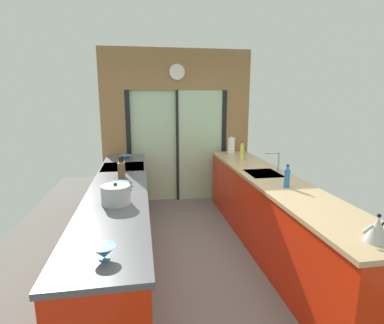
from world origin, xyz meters
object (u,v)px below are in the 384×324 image
(stock_pot, at_px, (116,195))
(soap_bottle_near, at_px, (287,178))
(soap_bottle_far, at_px, (242,152))
(mixing_bowl_far, at_px, (126,157))
(mixing_bowl_near, at_px, (104,252))
(knife_block, at_px, (122,170))
(mixing_bowl_mid, at_px, (120,185))
(oven_range, at_px, (125,198))
(kettle, at_px, (378,229))
(paper_towel_roll, at_px, (231,146))

(stock_pot, relative_size, soap_bottle_near, 1.08)
(stock_pot, xyz_separation_m, soap_bottle_far, (1.78, 1.74, 0.04))
(mixing_bowl_far, distance_m, stock_pot, 2.07)
(soap_bottle_near, distance_m, soap_bottle_far, 1.51)
(mixing_bowl_near, bearing_deg, knife_block, 90.00)
(mixing_bowl_mid, relative_size, soap_bottle_far, 0.72)
(soap_bottle_near, bearing_deg, oven_range, 143.37)
(mixing_bowl_far, bearing_deg, soap_bottle_far, -10.53)
(oven_range, relative_size, soap_bottle_near, 3.68)
(stock_pot, height_order, kettle, kettle)
(soap_bottle_far, bearing_deg, stock_pot, -135.70)
(mixing_bowl_far, distance_m, paper_towel_roll, 1.80)
(mixing_bowl_near, xyz_separation_m, kettle, (1.78, -0.07, 0.04))
(stock_pot, relative_size, paper_towel_roll, 0.89)
(mixing_bowl_mid, distance_m, kettle, 2.37)
(oven_range, bearing_deg, kettle, -55.63)
(mixing_bowl_far, height_order, paper_towel_roll, paper_towel_roll)
(soap_bottle_far, bearing_deg, mixing_bowl_mid, -145.16)
(mixing_bowl_far, bearing_deg, mixing_bowl_near, -90.00)
(oven_range, relative_size, mixing_bowl_near, 6.24)
(mixing_bowl_mid, relative_size, kettle, 0.86)
(knife_block, distance_m, kettle, 2.66)
(mixing_bowl_near, xyz_separation_m, knife_block, (0.00, 1.90, 0.06))
(stock_pot, xyz_separation_m, kettle, (1.78, -1.06, 0.00))
(mixing_bowl_near, relative_size, mixing_bowl_far, 0.75)
(kettle, distance_m, soap_bottle_near, 1.30)
(mixing_bowl_near, height_order, kettle, kettle)
(stock_pot, bearing_deg, oven_range, 90.67)
(oven_range, xyz_separation_m, kettle, (1.80, -2.63, 0.55))
(mixing_bowl_mid, bearing_deg, mixing_bowl_near, -90.00)
(oven_range, relative_size, stock_pot, 3.39)
(mixing_bowl_far, height_order, stock_pot, stock_pot)
(mixing_bowl_far, bearing_deg, stock_pot, -90.00)
(oven_range, xyz_separation_m, soap_bottle_far, (1.80, 0.17, 0.59))
(mixing_bowl_near, bearing_deg, paper_towel_roll, 61.65)
(oven_range, xyz_separation_m, knife_block, (0.02, -0.66, 0.57))
(knife_block, bearing_deg, paper_towel_roll, 38.20)
(mixing_bowl_near, relative_size, mixing_bowl_mid, 0.71)
(oven_range, xyz_separation_m, soap_bottle_near, (1.80, -1.34, 0.57))
(mixing_bowl_near, height_order, soap_bottle_far, soap_bottle_far)
(mixing_bowl_near, bearing_deg, kettle, -2.39)
(knife_block, relative_size, stock_pot, 1.01)
(knife_block, height_order, soap_bottle_far, soap_bottle_far)
(paper_towel_roll, bearing_deg, soap_bottle_far, -90.00)
(oven_range, distance_m, mixing_bowl_near, 2.61)
(mixing_bowl_near, relative_size, knife_block, 0.54)
(mixing_bowl_mid, relative_size, knife_block, 0.76)
(kettle, relative_size, soap_bottle_far, 0.84)
(soap_bottle_near, bearing_deg, mixing_bowl_far, 134.10)
(knife_block, xyz_separation_m, stock_pot, (-0.00, -0.91, -0.01))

